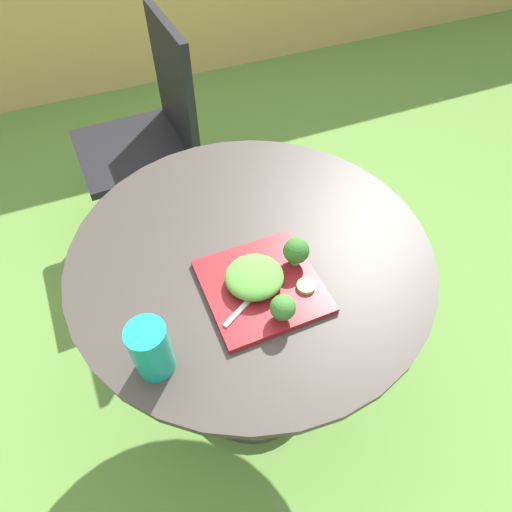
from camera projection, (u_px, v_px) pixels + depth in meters
name	position (u px, v px, depth m)	size (l,w,h in m)	color
ground_plane	(253.00, 381.00, 1.58)	(12.00, 12.00, 0.00)	#568438
patio_table	(252.00, 313.00, 1.23)	(0.86, 0.86, 0.74)	#38332D
patio_chair	(152.00, 124.00, 1.72)	(0.46, 0.46, 0.90)	black
salad_plate	(262.00, 286.00, 0.94)	(0.24, 0.24, 0.01)	maroon
drinking_glass	(152.00, 351.00, 0.78)	(0.07, 0.07, 0.12)	#149989
fork	(253.00, 296.00, 0.91)	(0.14, 0.09, 0.00)	silver
lettuce_mound	(254.00, 277.00, 0.92)	(0.13, 0.12, 0.04)	#519338
broccoli_floret_0	(283.00, 308.00, 0.85)	(0.05, 0.05, 0.06)	#99B770
broccoli_floret_1	(296.00, 251.00, 0.94)	(0.06, 0.06, 0.07)	#99B770
cucumber_slice_0	(306.00, 286.00, 0.92)	(0.04, 0.04, 0.01)	#8EB766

